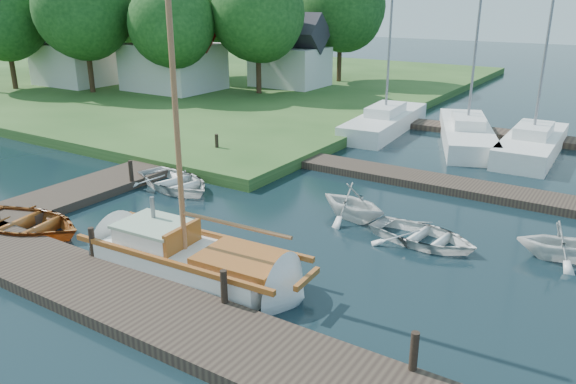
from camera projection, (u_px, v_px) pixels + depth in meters
The scene contains 30 objects.
ground at pixel (288, 228), 17.63m from camera, with size 160.00×160.00×0.00m, color black.
near_dock at pixel (146, 308), 12.82m from camera, with size 18.00×2.20×0.30m, color #30251E.
left_dock at pixel (152, 168), 23.26m from camera, with size 2.20×18.00×0.30m, color #30251E.
far_dock at pixel (422, 180), 21.71m from camera, with size 14.00×1.60×0.30m, color #30251E.
shore at pixel (156, 75), 49.30m from camera, with size 50.00×40.00×0.50m, color #2B4F1E.
mooring_post_1 at pixel (92, 242), 14.97m from camera, with size 0.16×0.16×0.80m, color black.
mooring_post_2 at pixel (224, 286), 12.67m from camera, with size 0.16×0.16×0.80m, color black.
mooring_post_3 at pixel (414, 351), 10.37m from camera, with size 0.16×0.16×0.80m, color black.
mooring_post_4 at pixel (131, 171), 20.98m from camera, with size 0.16×0.16×0.80m, color black.
mooring_post_5 at pixel (217, 143), 24.94m from camera, with size 0.16×0.16×0.80m, color black.
sailboat at pixel (197, 263), 14.56m from camera, with size 7.25×2.35×9.83m.
dinghy at pixel (23, 220), 17.15m from camera, with size 2.96×4.15×0.86m, color brown.
tender_a at pixel (175, 179), 21.07m from camera, with size 2.66×3.73×0.77m, color white.
tender_b at pixel (353, 200), 18.14m from camera, with size 2.13×2.47×1.30m, color white.
tender_c at pixel (424, 233), 16.44m from camera, with size 2.30×3.22×0.67m, color white.
tender_d at pixel (562, 239), 15.37m from camera, with size 1.97×2.28×1.20m, color white.
marina_boat_0 at pixel (385, 120), 30.06m from camera, with size 2.86×8.49×10.19m.
marina_boat_1 at pixel (467, 132), 27.52m from camera, with size 5.02×8.62×9.48m.
marina_boat_2 at pixel (532, 142), 25.52m from camera, with size 2.36×7.30×11.67m.
house_a at pixel (173, 54), 39.55m from camera, with size 6.30×5.00×6.29m.
house_b at pixel (76, 53), 42.12m from camera, with size 5.77×4.50×5.79m.
house_c at pixel (290, 57), 41.37m from camera, with size 5.25×4.00×5.28m.
tree_0 at pixel (5, 16), 39.10m from camera, with size 6.12×6.07×8.28m.
tree_1 at pixel (84, 8), 37.43m from camera, with size 6.70×6.70×9.20m.
tree_2 at pixel (172, 22), 36.23m from camera, with size 5.83×5.75×7.82m.
tree_3 at pixel (258, 13), 37.17m from camera, with size 6.41×6.38×8.74m.
tree_4 at pixel (205, 2), 44.24m from camera, with size 7.01×7.01×9.66m.
tree_5 at pixel (117, 14), 47.06m from camera, with size 6.00×5.94×8.10m.
tree_6 at pixel (31, 11), 46.88m from camera, with size 6.24×6.20×8.46m.
tree_7 at pixel (341, 5), 42.36m from camera, with size 6.83×6.83×9.38m.
Camera 1 is at (8.81, -13.66, 6.92)m, focal length 35.00 mm.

